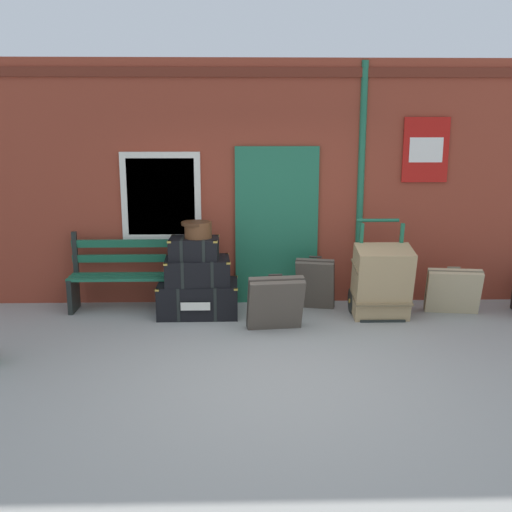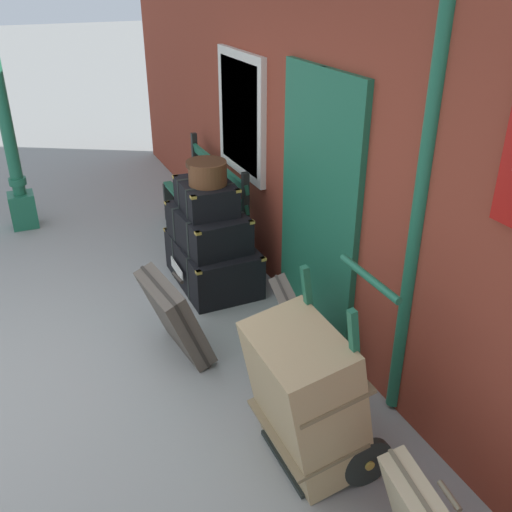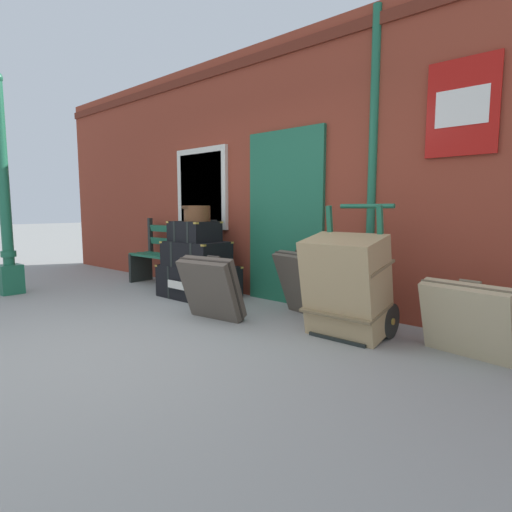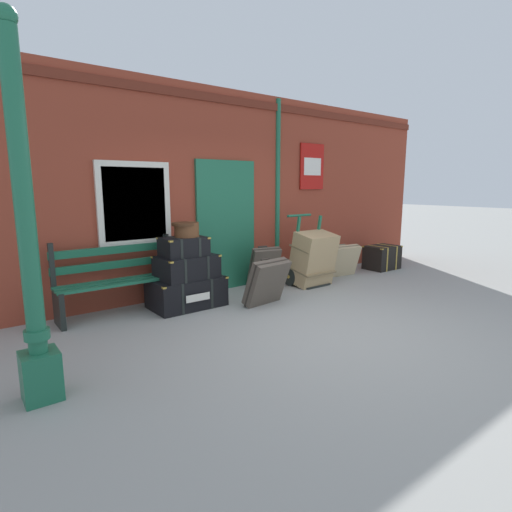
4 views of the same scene
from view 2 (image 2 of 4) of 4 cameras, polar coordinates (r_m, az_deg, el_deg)
ground_plane at (r=4.56m, az=-23.89°, el=-12.18°), size 60.00×60.00×0.00m
brick_facade at (r=4.42m, az=7.54°, el=12.24°), size 10.40×0.35×3.20m
lamp_post at (r=6.84m, az=-23.58°, el=11.31°), size 0.28×0.28×2.93m
platform_bench at (r=6.12m, az=-5.02°, el=5.20°), size 1.60×0.43×1.01m
steamer_trunk_base at (r=5.40m, az=-4.33°, el=-0.64°), size 1.02×0.68×0.43m
steamer_trunk_middle at (r=5.23m, az=-4.78°, el=2.90°), size 0.84×0.60×0.33m
steamer_trunk_top at (r=5.15m, az=-5.01°, el=6.00°), size 0.62×0.46×0.27m
round_hatbox at (r=5.03m, az=-4.89°, el=8.42°), size 0.38×0.35×0.20m
porters_trolley at (r=3.63m, az=7.37°, el=-15.48°), size 0.71×0.56×1.21m
large_brown_trunk at (r=3.43m, az=5.03°, el=-13.86°), size 0.70×0.60×0.95m
suitcase_caramel at (r=4.39m, az=-8.09°, el=-5.99°), size 0.68×0.46×0.68m
suitcase_charcoal at (r=4.18m, az=4.44°, el=-7.37°), size 0.56×0.47×0.72m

